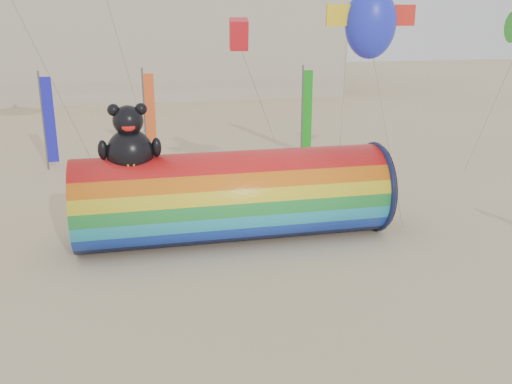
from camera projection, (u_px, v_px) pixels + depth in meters
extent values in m
plane|color=#CCB58C|center=(251.00, 280.00, 17.81)|extent=(160.00, 160.00, 0.00)
cylinder|color=red|center=(234.00, 196.00, 20.68)|extent=(11.24, 3.28, 3.28)
torus|color=#0F1438|center=(375.00, 186.00, 21.83)|extent=(0.22, 3.44, 3.44)
cylinder|color=black|center=(378.00, 186.00, 21.86)|extent=(0.06, 3.25, 3.25)
ellipsoid|color=black|center=(130.00, 153.00, 19.40)|extent=(1.60, 1.43, 1.69)
ellipsoid|color=yellow|center=(131.00, 160.00, 18.95)|extent=(0.82, 0.36, 0.72)
sphere|color=black|center=(128.00, 121.00, 19.06)|extent=(1.03, 1.03, 1.03)
sphere|color=black|center=(113.00, 110.00, 18.86)|extent=(0.41, 0.41, 0.41)
sphere|color=black|center=(141.00, 109.00, 19.05)|extent=(0.41, 0.41, 0.41)
ellipsoid|color=red|center=(128.00, 127.00, 18.71)|extent=(0.45, 0.16, 0.29)
ellipsoid|color=black|center=(103.00, 150.00, 19.07)|extent=(0.34, 0.34, 0.67)
ellipsoid|color=black|center=(157.00, 147.00, 19.44)|extent=(0.34, 0.34, 0.67)
cylinder|color=#59595E|center=(43.00, 121.00, 29.76)|extent=(0.10, 0.10, 5.20)
cube|color=#1B1AC3|center=(49.00, 120.00, 29.81)|extent=(0.56, 0.06, 4.50)
cylinder|color=#59595E|center=(145.00, 116.00, 31.37)|extent=(0.10, 0.10, 5.20)
cube|color=#EC5621|center=(150.00, 115.00, 31.42)|extent=(0.56, 0.06, 4.50)
cylinder|color=#59595E|center=(302.00, 110.00, 33.18)|extent=(0.10, 0.10, 5.20)
cube|color=#169518|center=(307.00, 109.00, 33.23)|extent=(0.56, 0.06, 4.50)
ellipsoid|color=#202CE3|center=(371.00, 23.00, 18.58)|extent=(1.73, 1.34, 2.30)
cube|color=red|center=(239.00, 34.00, 23.93)|extent=(0.76, 0.76, 1.22)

